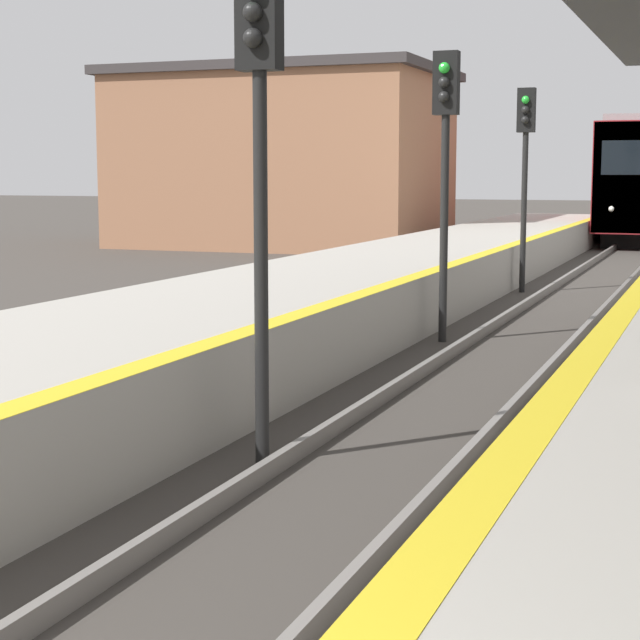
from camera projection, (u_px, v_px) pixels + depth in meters
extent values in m
cube|color=yellow|center=(639.00, 178.00, 33.65)|extent=(2.81, 0.16, 3.51)
cube|color=black|center=(639.00, 158.00, 33.51)|extent=(2.30, 0.06, 1.08)
sphere|color=white|center=(611.00, 209.00, 34.01)|extent=(0.18, 0.18, 0.18)
cylinder|color=black|center=(261.00, 271.00, 9.01)|extent=(0.12, 0.12, 3.31)
cube|color=black|center=(259.00, 14.00, 8.72)|extent=(0.36, 0.20, 0.90)
sphere|color=black|center=(252.00, 12.00, 8.60)|extent=(0.16, 0.16, 0.16)
sphere|color=black|center=(253.00, 38.00, 8.63)|extent=(0.16, 0.16, 0.16)
cylinder|color=black|center=(444.00, 230.00, 15.63)|extent=(0.12, 0.12, 3.31)
cube|color=black|center=(446.00, 83.00, 15.35)|extent=(0.36, 0.20, 0.90)
sphere|color=green|center=(444.00, 68.00, 15.20)|extent=(0.16, 0.16, 0.16)
sphere|color=black|center=(444.00, 82.00, 15.22)|extent=(0.16, 0.16, 0.16)
sphere|color=black|center=(444.00, 97.00, 15.25)|extent=(0.16, 0.16, 0.16)
cylinder|color=black|center=(524.00, 213.00, 22.22)|extent=(0.12, 0.12, 3.31)
cube|color=black|center=(526.00, 110.00, 21.93)|extent=(0.36, 0.20, 0.90)
sphere|color=green|center=(526.00, 100.00, 21.78)|extent=(0.16, 0.16, 0.16)
sphere|color=black|center=(525.00, 110.00, 21.81)|extent=(0.16, 0.16, 0.16)
sphere|color=black|center=(525.00, 120.00, 21.84)|extent=(0.16, 0.16, 0.16)
cube|color=#9E6B4C|center=(284.00, 163.00, 36.46)|extent=(10.30, 7.10, 5.66)
cube|color=#383333|center=(283.00, 74.00, 36.05)|extent=(10.82, 7.45, 0.30)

